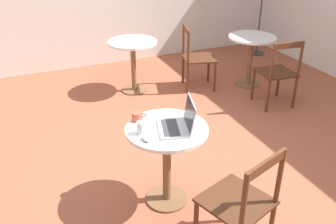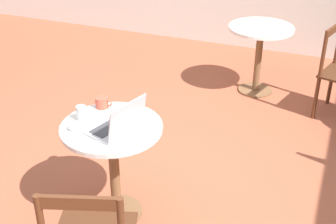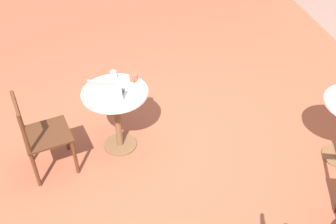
{
  "view_description": "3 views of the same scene",
  "coord_description": "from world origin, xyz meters",
  "px_view_note": "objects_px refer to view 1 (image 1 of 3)",
  "views": [
    {
      "loc": [
        -1.29,
        -2.7,
        2.2
      ],
      "look_at": [
        -0.06,
        0.12,
        0.59
      ],
      "focal_mm": 40.0,
      "sensor_mm": 36.0,
      "label": 1
    },
    {
      "loc": [
        1.01,
        -2.62,
        2.25
      ],
      "look_at": [
        -0.12,
        0.22,
        0.56
      ],
      "focal_mm": 50.0,
      "sensor_mm": 36.0,
      "label": 2
    },
    {
      "loc": [
        2.79,
        -0.23,
        2.84
      ],
      "look_at": [
        -0.1,
        0.15,
        0.55
      ],
      "focal_mm": 40.0,
      "sensor_mm": 36.0,
      "label": 3
    }
  ],
  "objects_px": {
    "chair_mid_front": "(278,73)",
    "chair_mid_left": "(196,58)",
    "laptop": "(178,123)",
    "drinking_glass": "(141,128)",
    "mouse": "(146,138)",
    "cafe_table_near": "(167,146)",
    "chair_near_front": "(241,204)",
    "mug": "(138,117)",
    "cafe_table_far": "(133,53)",
    "cafe_table_mid": "(251,48)"
  },
  "relations": [
    {
      "from": "mouse",
      "to": "mug",
      "type": "xyz_separation_m",
      "value": [
        0.04,
        0.31,
        0.02
      ]
    },
    {
      "from": "cafe_table_far",
      "to": "mouse",
      "type": "height_order",
      "value": "mouse"
    },
    {
      "from": "laptop",
      "to": "mouse",
      "type": "distance_m",
      "value": 0.3
    },
    {
      "from": "drinking_glass",
      "to": "laptop",
      "type": "bearing_deg",
      "value": -9.85
    },
    {
      "from": "cafe_table_near",
      "to": "mug",
      "type": "height_order",
      "value": "mug"
    },
    {
      "from": "chair_mid_front",
      "to": "laptop",
      "type": "height_order",
      "value": "laptop"
    },
    {
      "from": "mouse",
      "to": "mug",
      "type": "height_order",
      "value": "mug"
    },
    {
      "from": "mug",
      "to": "cafe_table_near",
      "type": "bearing_deg",
      "value": -48.96
    },
    {
      "from": "chair_mid_left",
      "to": "laptop",
      "type": "distance_m",
      "value": 2.49
    },
    {
      "from": "cafe_table_mid",
      "to": "chair_near_front",
      "type": "relative_size",
      "value": 0.82
    },
    {
      "from": "mug",
      "to": "mouse",
      "type": "bearing_deg",
      "value": -97.62
    },
    {
      "from": "laptop",
      "to": "mug",
      "type": "xyz_separation_m",
      "value": [
        -0.25,
        0.25,
        -0.01
      ]
    },
    {
      "from": "cafe_table_mid",
      "to": "mouse",
      "type": "height_order",
      "value": "mouse"
    },
    {
      "from": "cafe_table_far",
      "to": "mug",
      "type": "xyz_separation_m",
      "value": [
        -0.66,
        -2.11,
        0.21
      ]
    },
    {
      "from": "laptop",
      "to": "drinking_glass",
      "type": "distance_m",
      "value": 0.29
    },
    {
      "from": "mug",
      "to": "cafe_table_mid",
      "type": "bearing_deg",
      "value": 36.15
    },
    {
      "from": "mouse",
      "to": "cafe_table_near",
      "type": "bearing_deg",
      "value": 27.24
    },
    {
      "from": "laptop",
      "to": "mug",
      "type": "bearing_deg",
      "value": 134.42
    },
    {
      "from": "laptop",
      "to": "cafe_table_far",
      "type": "bearing_deg",
      "value": 79.97
    },
    {
      "from": "chair_near_front",
      "to": "chair_mid_left",
      "type": "height_order",
      "value": "same"
    },
    {
      "from": "cafe_table_near",
      "to": "laptop",
      "type": "height_order",
      "value": "laptop"
    },
    {
      "from": "chair_mid_front",
      "to": "chair_mid_left",
      "type": "relative_size",
      "value": 1.0
    },
    {
      "from": "laptop",
      "to": "drinking_glass",
      "type": "bearing_deg",
      "value": 170.15
    },
    {
      "from": "chair_mid_front",
      "to": "drinking_glass",
      "type": "height_order",
      "value": "chair_mid_front"
    },
    {
      "from": "cafe_table_far",
      "to": "mug",
      "type": "height_order",
      "value": "mug"
    },
    {
      "from": "chair_mid_front",
      "to": "mouse",
      "type": "distance_m",
      "value": 2.57
    },
    {
      "from": "mouse",
      "to": "mug",
      "type": "bearing_deg",
      "value": 82.38
    },
    {
      "from": "cafe_table_far",
      "to": "laptop",
      "type": "distance_m",
      "value": 2.41
    },
    {
      "from": "chair_near_front",
      "to": "mug",
      "type": "bearing_deg",
      "value": 114.37
    },
    {
      "from": "mouse",
      "to": "cafe_table_mid",
      "type": "bearing_deg",
      "value": 40.39
    },
    {
      "from": "cafe_table_far",
      "to": "laptop",
      "type": "xyz_separation_m",
      "value": [
        -0.42,
        -2.36,
        0.22
      ]
    },
    {
      "from": "mouse",
      "to": "laptop",
      "type": "bearing_deg",
      "value": 11.11
    },
    {
      "from": "chair_mid_front",
      "to": "chair_mid_left",
      "type": "height_order",
      "value": "same"
    },
    {
      "from": "cafe_table_near",
      "to": "chair_near_front",
      "type": "bearing_deg",
      "value": -71.3
    },
    {
      "from": "cafe_table_near",
      "to": "mug",
      "type": "bearing_deg",
      "value": 131.04
    },
    {
      "from": "cafe_table_near",
      "to": "chair_mid_left",
      "type": "distance_m",
      "value": 2.47
    },
    {
      "from": "mouse",
      "to": "cafe_table_far",
      "type": "bearing_deg",
      "value": 73.73
    },
    {
      "from": "cafe_table_far",
      "to": "chair_mid_front",
      "type": "relative_size",
      "value": 0.82
    },
    {
      "from": "chair_mid_left",
      "to": "drinking_glass",
      "type": "height_order",
      "value": "chair_mid_left"
    },
    {
      "from": "cafe_table_mid",
      "to": "chair_mid_front",
      "type": "relative_size",
      "value": 0.82
    },
    {
      "from": "cafe_table_far",
      "to": "mouse",
      "type": "bearing_deg",
      "value": -106.27
    },
    {
      "from": "chair_mid_front",
      "to": "chair_mid_left",
      "type": "distance_m",
      "value": 1.15
    },
    {
      "from": "cafe_table_far",
      "to": "mouse",
      "type": "distance_m",
      "value": 2.53
    },
    {
      "from": "cafe_table_near",
      "to": "drinking_glass",
      "type": "height_order",
      "value": "drinking_glass"
    },
    {
      "from": "cafe_table_far",
      "to": "chair_mid_front",
      "type": "distance_m",
      "value": 1.92
    },
    {
      "from": "cafe_table_mid",
      "to": "drinking_glass",
      "type": "distance_m",
      "value": 2.97
    },
    {
      "from": "chair_mid_front",
      "to": "drinking_glass",
      "type": "distance_m",
      "value": 2.53
    },
    {
      "from": "cafe_table_near",
      "to": "drinking_glass",
      "type": "distance_m",
      "value": 0.31
    },
    {
      "from": "mug",
      "to": "drinking_glass",
      "type": "height_order",
      "value": "drinking_glass"
    },
    {
      "from": "chair_near_front",
      "to": "mug",
      "type": "distance_m",
      "value": 1.06
    }
  ]
}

